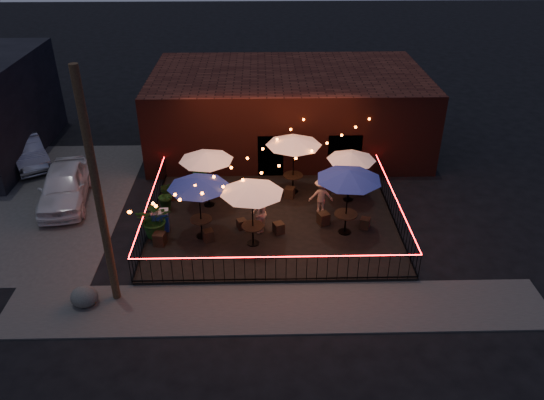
{
  "coord_description": "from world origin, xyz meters",
  "views": [
    {
      "loc": [
        -0.49,
        -16.61,
        11.87
      ],
      "look_at": [
        -0.05,
        1.44,
        1.43
      ],
      "focal_mm": 35.0,
      "sensor_mm": 36.0,
      "label": 1
    }
  ],
  "objects_px": {
    "cafe_table_3": "(294,142)",
    "cafe_table_5": "(351,157)",
    "cafe_table_1": "(206,157)",
    "cooler": "(161,220)",
    "boulder": "(84,297)",
    "utility_pole": "(98,195)",
    "cafe_table_2": "(252,189)",
    "cafe_table_0": "(198,183)",
    "cafe_table_4": "(349,176)"
  },
  "relations": [
    {
      "from": "cafe_table_3",
      "to": "cafe_table_5",
      "type": "bearing_deg",
      "value": -19.06
    },
    {
      "from": "cafe_table_1",
      "to": "cafe_table_3",
      "type": "height_order",
      "value": "cafe_table_3"
    },
    {
      "from": "cafe_table_5",
      "to": "cooler",
      "type": "xyz_separation_m",
      "value": [
        -7.87,
        -2.21,
        -1.66
      ]
    },
    {
      "from": "cafe_table_5",
      "to": "boulder",
      "type": "xyz_separation_m",
      "value": [
        -9.73,
        -6.51,
        -1.91
      ]
    },
    {
      "from": "cafe_table_1",
      "to": "boulder",
      "type": "bearing_deg",
      "value": -120.23
    },
    {
      "from": "utility_pole",
      "to": "cooler",
      "type": "xyz_separation_m",
      "value": [
        0.9,
        3.98,
        -3.4
      ]
    },
    {
      "from": "utility_pole",
      "to": "cafe_table_2",
      "type": "distance_m",
      "value": 5.63
    },
    {
      "from": "cafe_table_0",
      "to": "cafe_table_2",
      "type": "height_order",
      "value": "cafe_table_2"
    },
    {
      "from": "cafe_table_0",
      "to": "cafe_table_2",
      "type": "relative_size",
      "value": 0.99
    },
    {
      "from": "utility_pole",
      "to": "cafe_table_5",
      "type": "xyz_separation_m",
      "value": [
        8.77,
        6.18,
        -1.74
      ]
    },
    {
      "from": "utility_pole",
      "to": "cafe_table_5",
      "type": "distance_m",
      "value": 10.87
    },
    {
      "from": "cafe_table_0",
      "to": "cafe_table_4",
      "type": "distance_m",
      "value": 5.67
    },
    {
      "from": "cafe_table_0",
      "to": "cooler",
      "type": "xyz_separation_m",
      "value": [
        -1.68,
        0.51,
        -1.92
      ]
    },
    {
      "from": "utility_pole",
      "to": "boulder",
      "type": "xyz_separation_m",
      "value": [
        -0.96,
        -0.33,
        -3.65
      ]
    },
    {
      "from": "cafe_table_0",
      "to": "cafe_table_5",
      "type": "xyz_separation_m",
      "value": [
        6.19,
        2.72,
        -0.26
      ]
    },
    {
      "from": "cafe_table_4",
      "to": "boulder",
      "type": "distance_m",
      "value": 10.29
    },
    {
      "from": "cafe_table_4",
      "to": "cafe_table_5",
      "type": "distance_m",
      "value": 2.66
    },
    {
      "from": "cafe_table_2",
      "to": "cafe_table_5",
      "type": "distance_m",
      "value": 5.31
    },
    {
      "from": "cafe_table_1",
      "to": "cafe_table_2",
      "type": "bearing_deg",
      "value": -57.12
    },
    {
      "from": "cafe_table_5",
      "to": "cafe_table_4",
      "type": "bearing_deg",
      "value": -101.4
    },
    {
      "from": "cafe_table_4",
      "to": "cooler",
      "type": "relative_size",
      "value": 3.57
    },
    {
      "from": "cafe_table_0",
      "to": "boulder",
      "type": "distance_m",
      "value": 5.62
    },
    {
      "from": "cafe_table_1",
      "to": "cafe_table_3",
      "type": "relative_size",
      "value": 1.02
    },
    {
      "from": "cafe_table_0",
      "to": "cafe_table_4",
      "type": "relative_size",
      "value": 0.89
    },
    {
      "from": "cafe_table_0",
      "to": "boulder",
      "type": "bearing_deg",
      "value": -132.99
    },
    {
      "from": "cafe_table_1",
      "to": "cafe_table_0",
      "type": "bearing_deg",
      "value": -92.1
    },
    {
      "from": "cafe_table_2",
      "to": "cooler",
      "type": "bearing_deg",
      "value": 163.93
    },
    {
      "from": "boulder",
      "to": "cafe_table_4",
      "type": "bearing_deg",
      "value": 23.18
    },
    {
      "from": "cafe_table_2",
      "to": "cafe_table_5",
      "type": "height_order",
      "value": "cafe_table_2"
    },
    {
      "from": "cafe_table_2",
      "to": "boulder",
      "type": "distance_m",
      "value": 6.79
    },
    {
      "from": "utility_pole",
      "to": "cafe_table_2",
      "type": "xyz_separation_m",
      "value": [
        4.59,
        2.91,
        -1.46
      ]
    },
    {
      "from": "cafe_table_0",
      "to": "cafe_table_1",
      "type": "relative_size",
      "value": 1.02
    },
    {
      "from": "boulder",
      "to": "cafe_table_3",
      "type": "bearing_deg",
      "value": 45.07
    },
    {
      "from": "cafe_table_2",
      "to": "cafe_table_3",
      "type": "xyz_separation_m",
      "value": [
        1.77,
        4.1,
        0.08
      ]
    },
    {
      "from": "utility_pole",
      "to": "cafe_table_4",
      "type": "height_order",
      "value": "utility_pole"
    },
    {
      "from": "cafe_table_2",
      "to": "cafe_table_4",
      "type": "distance_m",
      "value": 3.72
    },
    {
      "from": "cafe_table_1",
      "to": "cafe_table_4",
      "type": "distance_m",
      "value": 6.03
    },
    {
      "from": "cafe_table_1",
      "to": "cafe_table_3",
      "type": "bearing_deg",
      "value": 16.83
    },
    {
      "from": "utility_pole",
      "to": "cooler",
      "type": "height_order",
      "value": "utility_pole"
    },
    {
      "from": "boulder",
      "to": "cooler",
      "type": "bearing_deg",
      "value": 66.67
    },
    {
      "from": "utility_pole",
      "to": "boulder",
      "type": "height_order",
      "value": "utility_pole"
    },
    {
      "from": "cafe_table_5",
      "to": "boulder",
      "type": "relative_size",
      "value": 2.7
    },
    {
      "from": "cafe_table_0",
      "to": "cooler",
      "type": "bearing_deg",
      "value": 162.97
    },
    {
      "from": "utility_pole",
      "to": "cafe_table_4",
      "type": "bearing_deg",
      "value": 23.63
    },
    {
      "from": "cafe_table_0",
      "to": "cafe_table_2",
      "type": "distance_m",
      "value": 2.09
    },
    {
      "from": "utility_pole",
      "to": "cafe_table_2",
      "type": "height_order",
      "value": "utility_pole"
    },
    {
      "from": "utility_pole",
      "to": "boulder",
      "type": "distance_m",
      "value": 3.79
    },
    {
      "from": "cafe_table_0",
      "to": "cafe_table_1",
      "type": "distance_m",
      "value": 2.43
    },
    {
      "from": "cafe_table_2",
      "to": "cafe_table_3",
      "type": "relative_size",
      "value": 1.05
    },
    {
      "from": "cafe_table_0",
      "to": "boulder",
      "type": "xyz_separation_m",
      "value": [
        -3.54,
        -3.79,
        -2.17
      ]
    }
  ]
}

